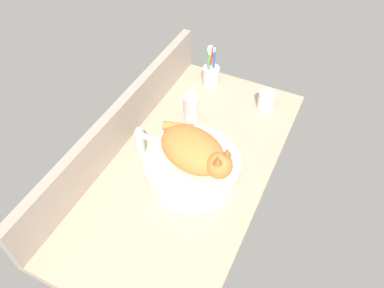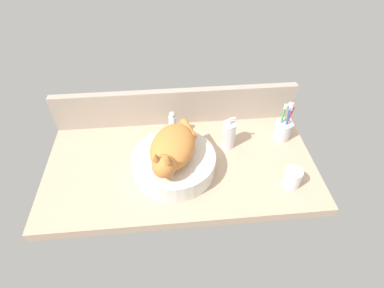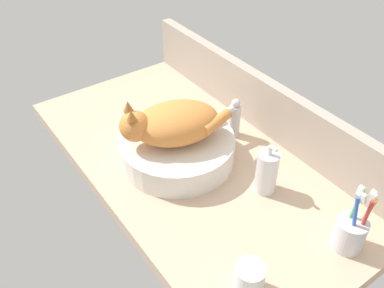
{
  "view_description": "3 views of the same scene",
  "coord_description": "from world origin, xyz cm",
  "px_view_note": "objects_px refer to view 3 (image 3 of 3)",
  "views": [
    {
      "loc": [
        -78.2,
        -40.27,
        107.5
      ],
      "look_at": [
        3.43,
        -0.63,
        8.29
      ],
      "focal_mm": 35.0,
      "sensor_mm": 36.0,
      "label": 1
    },
    {
      "loc": [
        -3.26,
        -87.41,
        95.12
      ],
      "look_at": [
        4.94,
        0.11,
        10.31
      ],
      "focal_mm": 28.0,
      "sensor_mm": 36.0,
      "label": 2
    },
    {
      "loc": [
        79.39,
        -57.46,
        85.05
      ],
      "look_at": [
        3.6,
        -3.12,
        9.67
      ],
      "focal_mm": 40.0,
      "sensor_mm": 36.0,
      "label": 3
    }
  ],
  "objects_px": {
    "sink_basin": "(177,149)",
    "cat": "(172,123)",
    "toothbrush_cup": "(350,232)",
    "water_glass": "(249,280)",
    "faucet": "(232,117)",
    "soap_dispenser": "(267,172)"
  },
  "relations": [
    {
      "from": "toothbrush_cup",
      "to": "water_glass",
      "type": "height_order",
      "value": "toothbrush_cup"
    },
    {
      "from": "cat",
      "to": "water_glass",
      "type": "height_order",
      "value": "cat"
    },
    {
      "from": "cat",
      "to": "toothbrush_cup",
      "type": "height_order",
      "value": "cat"
    },
    {
      "from": "sink_basin",
      "to": "toothbrush_cup",
      "type": "relative_size",
      "value": 1.83
    },
    {
      "from": "soap_dispenser",
      "to": "toothbrush_cup",
      "type": "relative_size",
      "value": 0.85
    },
    {
      "from": "soap_dispenser",
      "to": "faucet",
      "type": "bearing_deg",
      "value": 161.78
    },
    {
      "from": "sink_basin",
      "to": "water_glass",
      "type": "bearing_deg",
      "value": -14.92
    },
    {
      "from": "water_glass",
      "to": "faucet",
      "type": "bearing_deg",
      "value": 144.19
    },
    {
      "from": "sink_basin",
      "to": "soap_dispenser",
      "type": "xyz_separation_m",
      "value": [
        0.25,
        0.12,
        0.02
      ]
    },
    {
      "from": "faucet",
      "to": "toothbrush_cup",
      "type": "bearing_deg",
      "value": -5.82
    },
    {
      "from": "soap_dispenser",
      "to": "toothbrush_cup",
      "type": "bearing_deg",
      "value": 6.35
    },
    {
      "from": "faucet",
      "to": "cat",
      "type": "bearing_deg",
      "value": -92.5
    },
    {
      "from": "cat",
      "to": "toothbrush_cup",
      "type": "xyz_separation_m",
      "value": [
        0.51,
        0.17,
        -0.09
      ]
    },
    {
      "from": "sink_basin",
      "to": "faucet",
      "type": "xyz_separation_m",
      "value": [
        0.01,
        0.2,
        0.03
      ]
    },
    {
      "from": "cat",
      "to": "water_glass",
      "type": "relative_size",
      "value": 3.84
    },
    {
      "from": "faucet",
      "to": "toothbrush_cup",
      "type": "relative_size",
      "value": 0.73
    },
    {
      "from": "cat",
      "to": "soap_dispenser",
      "type": "xyz_separation_m",
      "value": [
        0.25,
        0.14,
        -0.07
      ]
    },
    {
      "from": "faucet",
      "to": "water_glass",
      "type": "distance_m",
      "value": 0.56
    },
    {
      "from": "soap_dispenser",
      "to": "cat",
      "type": "bearing_deg",
      "value": -151.33
    },
    {
      "from": "cat",
      "to": "faucet",
      "type": "bearing_deg",
      "value": 87.5
    },
    {
      "from": "sink_basin",
      "to": "cat",
      "type": "height_order",
      "value": "cat"
    },
    {
      "from": "soap_dispenser",
      "to": "toothbrush_cup",
      "type": "height_order",
      "value": "toothbrush_cup"
    }
  ]
}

